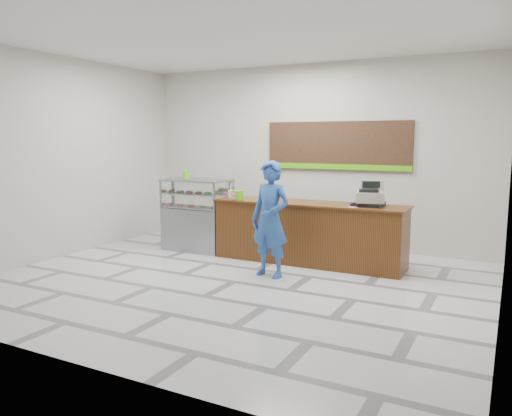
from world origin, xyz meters
The scene contains 16 objects.
floor centered at (0.00, 0.00, 0.00)m, with size 7.00×7.00×0.00m, color silver.
back_wall centered at (0.00, 3.00, 1.75)m, with size 7.00×7.00×0.00m, color beige.
ceiling centered at (0.00, 0.00, 3.50)m, with size 7.00×7.00×0.00m, color silver.
sales_counter centered at (0.55, 1.55, 0.52)m, with size 3.26×0.76×1.03m.
display_case centered at (-1.67, 1.55, 0.68)m, with size 1.22×0.72×1.33m.
menu_board centered at (0.55, 2.96, 1.93)m, with size 2.80×0.06×0.90m.
cash_register centered at (1.57, 1.58, 1.18)m, with size 0.53×0.54×0.40m.
card_terminal centered at (1.31, 1.49, 1.05)m, with size 0.08×0.16×0.04m, color black.
serving_tray centered at (-0.16, 1.41, 1.04)m, with size 0.35×0.27×0.02m.
napkin_box centered at (-0.86, 1.68, 1.08)m, with size 0.13×0.13×0.11m, color white.
straw_cup centered at (-0.95, 1.54, 1.10)m, with size 0.09×0.09×0.13m, color silver.
promo_box centered at (-0.66, 1.28, 1.11)m, with size 0.18×0.12×0.16m, color #50BE0D.
donut_decal centered at (1.37, 1.32, 1.03)m, with size 0.14×0.14×0.00m, color pink.
green_cup_left centered at (-1.98, 1.68, 1.40)m, with size 0.08×0.08×0.13m, color #50BE0D.
green_cup_right centered at (-1.98, 1.64, 1.40)m, with size 0.10×0.10×0.15m, color #50BE0D.
customer centered at (0.34, 0.53, 0.88)m, with size 0.64×0.42×1.76m, color #2953A5.
Camera 1 is at (3.56, -6.13, 2.09)m, focal length 35.00 mm.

